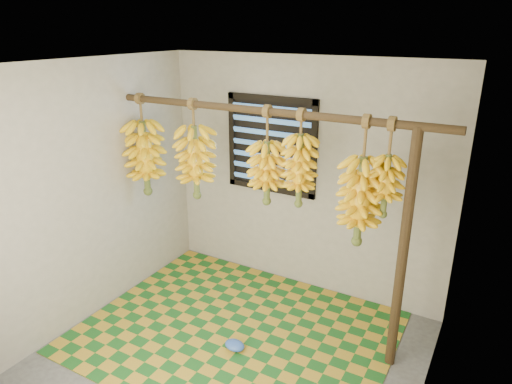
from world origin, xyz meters
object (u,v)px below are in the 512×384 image
Objects in this scene: support_post at (402,256)px; plastic_bag at (235,345)px; banana_bunch_a at (145,158)px; banana_bunch_f at (386,186)px; banana_bunch_b at (196,162)px; banana_bunch_c at (267,173)px; banana_bunch_e at (360,201)px; woven_mat at (236,332)px; banana_bunch_d at (300,171)px.

support_post is 10.65× the size of plastic_bag.
banana_bunch_f is at bearing 0.00° from banana_bunch_a.
banana_bunch_a is at bearing -180.00° from banana_bunch_b.
banana_bunch_c is 0.82m from banana_bunch_e.
woven_mat is (-1.33, -0.30, -0.99)m from support_post.
banana_bunch_b is 1.57m from banana_bunch_e.
support_post reaches higher than plastic_bag.
support_post is 0.52m from banana_bunch_e.
banana_bunch_c and banana_bunch_e have the same top height.
plastic_bag is at bearing -148.91° from banana_bunch_e.
banana_bunch_a reaches higher than plastic_bag.
support_post is 1.69m from woven_mat.
woven_mat is 1.63m from banana_bunch_d.
banana_bunch_a is 2.19m from banana_bunch_e.
banana_bunch_f is at bearing 14.59° from woven_mat.
woven_mat is at bearing -165.41° from banana_bunch_f.
support_post is at bearing 0.00° from banana_bunch_f.
banana_bunch_e is (2.19, 0.00, -0.04)m from banana_bunch_a.
banana_bunch_f is (1.03, 0.51, 1.49)m from plastic_bag.
banana_bunch_c and banana_bunch_d have the same top height.
banana_bunch_b is 1.10× the size of banana_bunch_c.
banana_bunch_c is at bearing -0.00° from banana_bunch_a.
banana_bunch_a and banana_bunch_b have the same top height.
woven_mat is at bearing -167.32° from support_post.
woven_mat is at bearing -146.48° from banana_bunch_d.
banana_bunch_d is at bearing 180.00° from banana_bunch_e.
banana_bunch_c is (1.37, -0.00, 0.06)m from banana_bunch_a.
woven_mat is 1.89m from banana_bunch_a.
banana_bunch_e is at bearing 0.00° from banana_bunch_c.
plastic_bag is 0.22× the size of banana_bunch_c.
banana_bunch_c is (0.75, -0.00, 0.02)m from banana_bunch_b.
banana_bunch_b is at bearing 180.00° from banana_bunch_c.
plastic_bag is 1.65m from banana_bunch_e.
banana_bunch_c is 0.82× the size of banana_bunch_e.
banana_bunch_e is (0.84, 0.51, 1.33)m from plastic_bag.
support_post is 1.03m from banana_bunch_d.
banana_bunch_c is at bearing 63.09° from woven_mat.
plastic_bag reaches higher than woven_mat.
woven_mat is 14.38× the size of plastic_bag.
banana_bunch_d is (1.67, 0.00, 0.13)m from banana_bunch_a.
banana_bunch_e is at bearing 17.19° from woven_mat.
woven_mat is 2.61× the size of banana_bunch_e.
banana_bunch_b is (-1.93, 0.00, 0.46)m from support_post.
banana_bunch_b is (0.62, 0.00, 0.05)m from banana_bunch_a.
banana_bunch_d is at bearing 180.00° from banana_bunch_f.
support_post reaches higher than woven_mat.
banana_bunch_e is (1.56, -0.00, -0.09)m from banana_bunch_b.
banana_bunch_f is (0.70, 0.00, -0.01)m from banana_bunch_d.
banana_bunch_a is (-1.22, 0.30, 1.41)m from woven_mat.
plastic_bag is 0.19× the size of banana_bunch_a.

